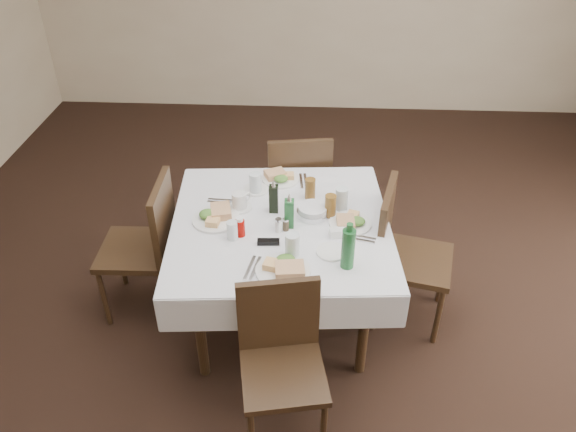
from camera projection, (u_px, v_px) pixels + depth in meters
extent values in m
plane|color=black|center=(312.00, 333.00, 3.60)|extent=(7.00, 7.00, 0.00)
cylinder|color=black|center=(200.00, 330.00, 3.14)|extent=(0.06, 0.06, 0.72)
cylinder|color=black|center=(214.00, 231.00, 3.89)|extent=(0.06, 0.06, 0.72)
cylinder|color=black|center=(364.00, 327.00, 3.15)|extent=(0.06, 0.06, 0.72)
cylinder|color=black|center=(346.00, 230.00, 3.91)|extent=(0.06, 0.06, 0.72)
cube|color=black|center=(281.00, 226.00, 3.31)|extent=(1.24, 1.24, 0.03)
cube|color=silver|center=(281.00, 223.00, 3.29)|extent=(1.36, 1.36, 0.01)
cube|color=silver|center=(280.00, 182.00, 3.87)|extent=(1.26, 0.11, 0.22)
cube|color=silver|center=(282.00, 314.00, 2.84)|extent=(1.26, 0.11, 0.22)
cube|color=silver|center=(386.00, 237.00, 3.37)|extent=(0.11, 1.26, 0.22)
cube|color=silver|center=(175.00, 239.00, 3.34)|extent=(0.11, 1.26, 0.22)
cube|color=black|center=(297.00, 186.00, 4.20)|extent=(0.51, 0.51, 0.04)
cube|color=black|center=(300.00, 172.00, 3.89)|extent=(0.44, 0.11, 0.48)
cylinder|color=black|center=(317.00, 196.00, 4.50)|extent=(0.04, 0.04, 0.45)
cylinder|color=black|center=(325.00, 224.00, 4.19)|extent=(0.04, 0.04, 0.45)
cylinder|color=black|center=(270.00, 199.00, 4.47)|extent=(0.04, 0.04, 0.45)
cylinder|color=black|center=(274.00, 227.00, 4.16)|extent=(0.04, 0.04, 0.45)
cube|color=black|center=(283.00, 375.00, 2.80)|extent=(0.49, 0.49, 0.04)
cube|color=black|center=(278.00, 315.00, 2.82)|extent=(0.42, 0.11, 0.45)
cylinder|color=black|center=(247.00, 378.00, 3.05)|extent=(0.03, 0.03, 0.43)
cylinder|color=black|center=(324.00, 428.00, 2.79)|extent=(0.03, 0.03, 0.43)
cylinder|color=black|center=(312.00, 371.00, 3.09)|extent=(0.03, 0.03, 0.43)
cube|color=black|center=(414.00, 261.00, 3.47)|extent=(0.54, 0.54, 0.04)
cube|color=black|center=(386.00, 224.00, 3.38)|extent=(0.14, 0.44, 0.49)
cylinder|color=black|center=(438.00, 315.00, 3.41)|extent=(0.04, 0.04, 0.46)
cylinder|color=black|center=(375.00, 303.00, 3.50)|extent=(0.04, 0.04, 0.46)
cylinder|color=black|center=(443.00, 275.00, 3.71)|extent=(0.04, 0.04, 0.46)
cylinder|color=black|center=(384.00, 264.00, 3.80)|extent=(0.04, 0.04, 0.46)
cube|color=black|center=(136.00, 250.00, 3.56)|extent=(0.46, 0.46, 0.04)
cube|color=black|center=(163.00, 219.00, 3.42)|extent=(0.05, 0.45, 0.49)
cylinder|color=black|center=(121.00, 258.00, 3.86)|extent=(0.04, 0.04, 0.46)
cylinder|color=black|center=(177.00, 259.00, 3.85)|extent=(0.04, 0.04, 0.46)
cylinder|color=black|center=(104.00, 297.00, 3.54)|extent=(0.04, 0.04, 0.46)
cylinder|color=black|center=(165.00, 298.00, 3.53)|extent=(0.04, 0.04, 0.46)
cylinder|color=white|center=(281.00, 179.00, 3.68)|extent=(0.25, 0.25, 0.01)
cube|color=#C3804E|center=(275.00, 174.00, 3.68)|extent=(0.16, 0.14, 0.04)
cube|color=tan|center=(288.00, 176.00, 3.67)|extent=(0.09, 0.07, 0.03)
ellipsoid|color=#326A21|center=(281.00, 179.00, 3.63)|extent=(0.09, 0.08, 0.04)
cylinder|color=white|center=(283.00, 271.00, 2.92)|extent=(0.29, 0.29, 0.02)
cube|color=#C3804E|center=(290.00, 270.00, 2.88)|extent=(0.16, 0.13, 0.05)
cube|color=tan|center=(273.00, 265.00, 2.92)|extent=(0.11, 0.10, 0.04)
ellipsoid|color=#326A21|center=(286.00, 260.00, 2.94)|extent=(0.11, 0.10, 0.05)
cylinder|color=white|center=(350.00, 223.00, 3.27)|extent=(0.25, 0.25, 0.01)
cube|color=#C3804E|center=(346.00, 222.00, 3.23)|extent=(0.11, 0.13, 0.04)
cube|color=tan|center=(353.00, 216.00, 3.29)|extent=(0.09, 0.10, 0.03)
ellipsoid|color=#326A21|center=(357.00, 221.00, 3.24)|extent=(0.09, 0.08, 0.04)
cylinder|color=white|center=(216.00, 219.00, 3.30)|extent=(0.28, 0.28, 0.01)
cube|color=#C3804E|center=(221.00, 211.00, 3.32)|extent=(0.15, 0.17, 0.05)
cube|color=tan|center=(213.00, 221.00, 3.25)|extent=(0.08, 0.10, 0.04)
ellipsoid|color=#326A21|center=(208.00, 214.00, 3.29)|extent=(0.10, 0.09, 0.05)
cylinder|color=white|center=(256.00, 190.00, 3.57)|extent=(0.16, 0.16, 0.01)
cylinder|color=white|center=(331.00, 252.00, 3.06)|extent=(0.17, 0.17, 0.01)
cylinder|color=silver|center=(255.00, 183.00, 3.51)|extent=(0.07, 0.07, 0.14)
cylinder|color=silver|center=(292.00, 246.00, 2.99)|extent=(0.08, 0.08, 0.15)
cylinder|color=silver|center=(342.00, 199.00, 3.37)|extent=(0.08, 0.08, 0.14)
cylinder|color=silver|center=(232.00, 230.00, 3.13)|extent=(0.06, 0.06, 0.11)
cylinder|color=brown|center=(310.00, 189.00, 3.47)|extent=(0.06, 0.06, 0.14)
cylinder|color=brown|center=(330.00, 206.00, 3.30)|extent=(0.07, 0.07, 0.14)
cylinder|color=silver|center=(313.00, 213.00, 3.34)|extent=(0.19, 0.19, 0.03)
cylinder|color=silver|center=(313.00, 209.00, 3.32)|extent=(0.17, 0.17, 0.04)
cube|color=black|center=(274.00, 199.00, 3.34)|extent=(0.05, 0.05, 0.18)
cone|color=silver|center=(273.00, 183.00, 3.27)|extent=(0.03, 0.03, 0.05)
cube|color=#1F5D2C|center=(289.00, 214.00, 3.21)|extent=(0.05, 0.05, 0.18)
cone|color=silver|center=(289.00, 197.00, 3.14)|extent=(0.03, 0.03, 0.05)
cylinder|color=#9D0701|center=(240.00, 228.00, 3.16)|extent=(0.06, 0.06, 0.10)
cylinder|color=white|center=(240.00, 219.00, 3.12)|extent=(0.04, 0.04, 0.02)
cylinder|color=white|center=(279.00, 226.00, 3.20)|extent=(0.04, 0.04, 0.07)
cylinder|color=silver|center=(278.00, 220.00, 3.17)|extent=(0.04, 0.04, 0.01)
cylinder|color=#463827|center=(286.00, 225.00, 3.21)|extent=(0.03, 0.03, 0.07)
cylinder|color=silver|center=(286.00, 220.00, 3.19)|extent=(0.03, 0.03, 0.01)
cylinder|color=white|center=(240.00, 207.00, 3.41)|extent=(0.15, 0.15, 0.01)
cylinder|color=white|center=(239.00, 200.00, 3.38)|extent=(0.09, 0.09, 0.10)
cylinder|color=black|center=(239.00, 195.00, 3.36)|extent=(0.08, 0.08, 0.01)
torus|color=white|center=(247.00, 197.00, 3.41)|extent=(0.06, 0.05, 0.06)
cube|color=black|center=(268.00, 242.00, 3.11)|extent=(0.13, 0.05, 0.03)
cylinder|color=#1F5D2C|center=(348.00, 249.00, 2.90)|extent=(0.07, 0.07, 0.23)
cylinder|color=#1F5D2C|center=(350.00, 227.00, 2.82)|extent=(0.03, 0.03, 0.04)
cube|color=white|center=(338.00, 232.00, 3.17)|extent=(0.11, 0.07, 0.05)
cube|color=pink|center=(338.00, 231.00, 3.16)|extent=(0.08, 0.05, 0.02)
cube|color=silver|center=(301.00, 181.00, 3.66)|extent=(0.03, 0.18, 0.01)
cube|color=silver|center=(306.00, 181.00, 3.66)|extent=(0.03, 0.18, 0.01)
cube|color=silver|center=(255.00, 268.00, 2.94)|extent=(0.05, 0.19, 0.01)
cube|color=silver|center=(250.00, 268.00, 2.95)|extent=(0.05, 0.19, 0.01)
cube|color=silver|center=(357.00, 240.00, 3.15)|extent=(0.21, 0.07, 0.01)
cube|color=silver|center=(358.00, 236.00, 3.17)|extent=(0.21, 0.07, 0.01)
cube|color=silver|center=(223.00, 200.00, 3.48)|extent=(0.18, 0.03, 0.01)
cube|color=silver|center=(222.00, 203.00, 3.45)|extent=(0.18, 0.03, 0.01)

